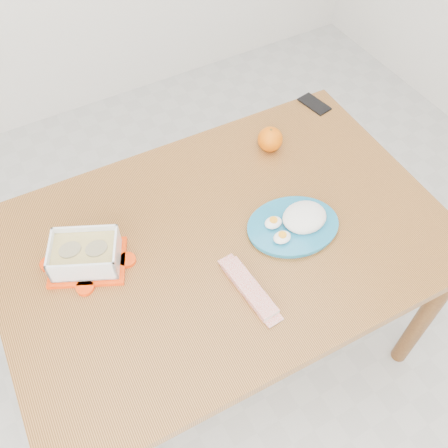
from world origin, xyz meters
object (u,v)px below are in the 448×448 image
dining_table (224,252)px  rice_plate (297,222)px  smartphone (314,104)px  orange_fruit (270,139)px  food_container (85,255)px

dining_table → rice_plate: 0.25m
smartphone → rice_plate: bearing=-141.2°
dining_table → rice_plate: (0.21, -0.08, 0.11)m
orange_fruit → rice_plate: bearing=-109.0°
orange_fruit → smartphone: bearing=22.8°
dining_table → food_container: (-0.39, 0.11, 0.13)m
orange_fruit → smartphone: (0.27, 0.12, -0.04)m
orange_fruit → rice_plate: orange_fruit is taller
food_container → rice_plate: size_ratio=0.80×
orange_fruit → rice_plate: 0.35m
food_container → dining_table: bearing=10.4°
dining_table → food_container: 0.43m
dining_table → smartphone: smartphone is taller
dining_table → smartphone: 0.71m
food_container → orange_fruit: (0.71, 0.15, -0.00)m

